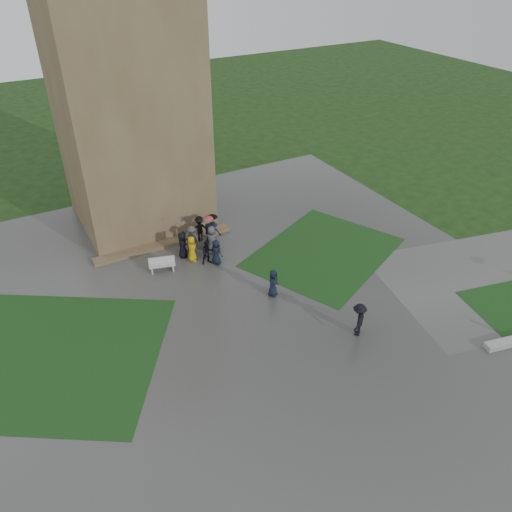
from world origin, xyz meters
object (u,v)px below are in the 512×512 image
tower (124,87)px  pedestrian_mid (273,283)px  bench (162,264)px  pedestrian_near (359,320)px

tower → pedestrian_mid: bearing=-74.0°
tower → bench: tower is taller
tower → pedestrian_near: (5.56, -16.98, -8.06)m
tower → pedestrian_mid: size_ratio=11.18×
tower → bench: bearing=-98.5°
pedestrian_near → pedestrian_mid: bearing=-106.5°
bench → tower: bearing=97.4°
bench → pedestrian_mid: bearing=-32.6°
bench → pedestrian_near: size_ratio=0.88×
pedestrian_mid → pedestrian_near: pedestrian_near is taller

